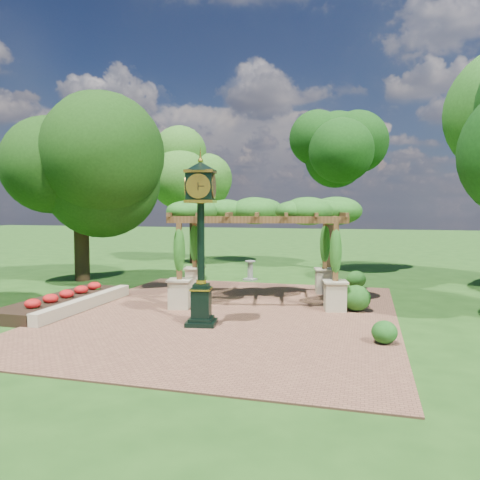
# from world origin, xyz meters

# --- Properties ---
(ground) EXTENTS (120.00, 120.00, 0.00)m
(ground) POSITION_xyz_m (0.00, 0.00, 0.00)
(ground) COLOR #1E4714
(ground) RESTS_ON ground
(brick_plaza) EXTENTS (10.00, 12.00, 0.04)m
(brick_plaza) POSITION_xyz_m (0.00, 1.00, 0.02)
(brick_plaza) COLOR brown
(brick_plaza) RESTS_ON ground
(border_wall) EXTENTS (0.35, 5.00, 0.40)m
(border_wall) POSITION_xyz_m (-4.60, 0.50, 0.20)
(border_wall) COLOR #C6B793
(border_wall) RESTS_ON ground
(flower_bed) EXTENTS (1.50, 5.00, 0.36)m
(flower_bed) POSITION_xyz_m (-5.50, 0.50, 0.18)
(flower_bed) COLOR red
(flower_bed) RESTS_ON ground
(pedestal_clock) EXTENTS (1.04, 1.04, 4.58)m
(pedestal_clock) POSITION_xyz_m (-0.30, -0.49, 2.74)
(pedestal_clock) COLOR black
(pedestal_clock) RESTS_ON brick_plaza
(pergola) EXTENTS (6.34, 4.65, 3.62)m
(pergola) POSITION_xyz_m (0.43, 3.30, 2.97)
(pergola) COLOR #BEB28D
(pergola) RESTS_ON brick_plaza
(sundial) EXTENTS (0.61, 0.61, 0.89)m
(sundial) POSITION_xyz_m (-0.96, 7.80, 0.39)
(sundial) COLOR gray
(sundial) RESTS_ON ground
(shrub_front) EXTENTS (0.76, 0.76, 0.55)m
(shrub_front) POSITION_xyz_m (4.53, -1.03, 0.31)
(shrub_front) COLOR #1B5317
(shrub_front) RESTS_ON brick_plaza
(shrub_mid) EXTENTS (1.09, 1.09, 0.81)m
(shrub_mid) POSITION_xyz_m (3.80, 2.44, 0.45)
(shrub_mid) COLOR #1C4D15
(shrub_mid) RESTS_ON brick_plaza
(shrub_back) EXTENTS (0.93, 0.93, 0.69)m
(shrub_back) POSITION_xyz_m (3.71, 6.80, 0.38)
(shrub_back) COLOR #28681E
(shrub_back) RESTS_ON brick_plaza
(tree_west_near) EXTENTS (4.80, 4.80, 8.01)m
(tree_west_near) POSITION_xyz_m (-8.24, 5.77, 5.51)
(tree_west_near) COLOR #322414
(tree_west_near) RESTS_ON ground
(tree_west_far) EXTENTS (3.53, 3.53, 8.39)m
(tree_west_far) POSITION_xyz_m (-5.71, 13.44, 5.73)
(tree_west_far) COLOR black
(tree_west_far) RESTS_ON ground
(tree_north) EXTENTS (3.59, 3.59, 8.23)m
(tree_north) POSITION_xyz_m (2.30, 12.29, 5.61)
(tree_north) COLOR #362215
(tree_north) RESTS_ON ground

